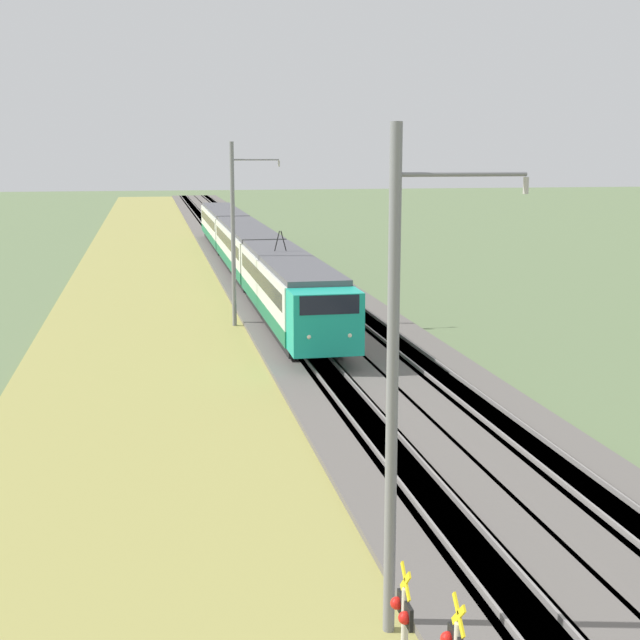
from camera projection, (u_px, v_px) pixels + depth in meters
ballast_main at (253, 284)px, 60.70m from camera, size 240.00×4.40×0.30m
ballast_adjacent at (315, 282)px, 61.49m from camera, size 240.00×4.40×0.30m
track_main at (253, 284)px, 60.70m from camera, size 240.00×1.57×0.45m
track_adjacent at (315, 282)px, 61.49m from camera, size 240.00×1.57×0.45m
grass_verge at (155, 288)px, 59.50m from camera, size 240.00×11.84×0.12m
passenger_train at (247, 247)px, 63.94m from camera, size 59.35×3.02×4.88m
crossing_signal_aux at (403, 637)px, 13.60m from camera, size 0.70×0.23×2.94m
catenary_mast_near at (395, 385)px, 16.03m from camera, size 0.22×2.56×9.58m
catenary_mast_mid at (234, 234)px, 45.45m from camera, size 0.22×2.56×9.53m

